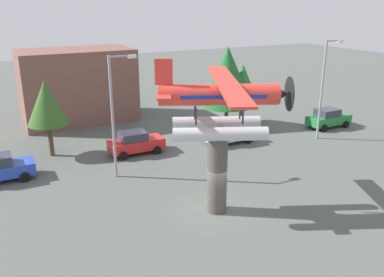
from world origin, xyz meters
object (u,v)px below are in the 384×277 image
(storefront_building, at_px, (78,86))
(tree_center_back, at_px, (227,77))
(car_mid_red, at_px, (136,143))
(car_far_silver, at_px, (229,133))
(floatplane_monument, at_px, (221,104))
(car_distant_green, at_px, (328,118))
(streetlight_secondary, at_px, (324,83))
(tree_east, at_px, (46,103))
(streetlight_primary, at_px, (115,109))
(tree_far_east, at_px, (243,84))
(display_pedestal, at_px, (217,174))

(storefront_building, distance_m, tree_center_back, 14.42)
(car_mid_red, relative_size, car_far_silver, 1.00)
(floatplane_monument, bearing_deg, car_distant_green, 52.33)
(car_distant_green, distance_m, streetlight_secondary, 5.33)
(tree_east, bearing_deg, car_distant_green, -9.86)
(car_far_silver, bearing_deg, floatplane_monument, -124.88)
(car_distant_green, height_order, tree_center_back, tree_center_back)
(storefront_building, bearing_deg, streetlight_primary, -93.16)
(car_mid_red, relative_size, storefront_building, 0.40)
(streetlight_primary, bearing_deg, streetlight_secondary, -0.56)
(car_distant_green, bearing_deg, storefront_building, 146.88)
(tree_east, relative_size, tree_center_back, 0.78)
(tree_east, height_order, tree_far_east, tree_east)
(car_far_silver, bearing_deg, tree_east, 164.73)
(display_pedestal, bearing_deg, tree_center_back, 56.25)
(storefront_building, relative_size, tree_center_back, 1.41)
(car_far_silver, distance_m, streetlight_secondary, 8.84)
(display_pedestal, height_order, storefront_building, storefront_building)
(streetlight_primary, relative_size, tree_east, 1.39)
(tree_far_east, bearing_deg, streetlight_secondary, -62.14)
(car_distant_green, bearing_deg, tree_center_back, 150.43)
(streetlight_secondary, xyz_separation_m, storefront_building, (-16.89, 15.03, -1.32))
(streetlight_primary, height_order, tree_east, streetlight_primary)
(car_far_silver, distance_m, tree_center_back, 6.10)
(storefront_building, bearing_deg, tree_far_east, -32.05)
(display_pedestal, height_order, floatplane_monument, floatplane_monument)
(floatplane_monument, bearing_deg, tree_center_back, 81.29)
(floatplane_monument, bearing_deg, display_pedestal, -180.00)
(floatplane_monument, bearing_deg, streetlight_secondary, 50.94)
(tree_center_back, bearing_deg, storefront_building, 144.55)
(display_pedestal, distance_m, storefront_building, 22.18)
(streetlight_primary, relative_size, streetlight_secondary, 0.97)
(car_far_silver, height_order, streetlight_secondary, streetlight_secondary)
(display_pedestal, relative_size, floatplane_monument, 0.45)
(tree_center_back, bearing_deg, tree_east, -178.29)
(storefront_building, bearing_deg, streetlight_secondary, -41.66)
(streetlight_primary, xyz_separation_m, tree_east, (-3.34, 6.04, -0.55))
(tree_far_east, bearing_deg, car_far_silver, -134.18)
(car_far_silver, bearing_deg, car_mid_red, 171.30)
(car_far_silver, height_order, tree_center_back, tree_center_back)
(streetlight_primary, height_order, streetlight_secondary, streetlight_secondary)
(tree_far_east, bearing_deg, tree_east, -178.56)
(display_pedestal, height_order, tree_center_back, tree_center_back)
(car_distant_green, bearing_deg, tree_far_east, 144.78)
(car_distant_green, xyz_separation_m, storefront_building, (-19.92, 13.00, 2.57))
(car_distant_green, bearing_deg, display_pedestal, -152.57)
(car_mid_red, relative_size, car_distant_green, 1.00)
(tree_east, bearing_deg, tree_far_east, 1.44)
(streetlight_secondary, xyz_separation_m, tree_east, (-21.05, 6.22, -0.66))
(car_distant_green, distance_m, tree_far_east, 8.55)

